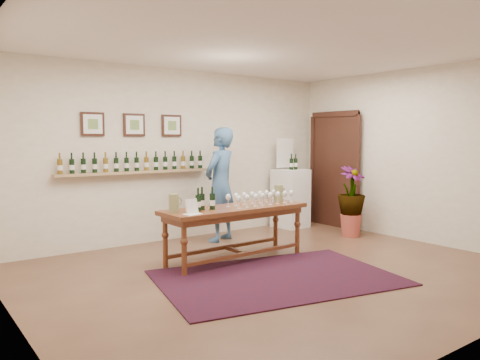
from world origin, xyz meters
TOP-DOWN VIEW (x-y plane):
  - ground at (0.00, 0.00)m, footprint 6.00×6.00m
  - room_shell at (2.11, 1.86)m, footprint 6.00×6.00m
  - rug at (-0.20, -0.21)m, footprint 3.11×2.40m
  - tasting_table at (-0.10, 0.77)m, footprint 2.10×0.70m
  - table_glasses at (0.26, 0.74)m, footprint 1.34×0.38m
  - table_bottles at (-0.61, 0.77)m, footprint 0.27×0.16m
  - pitcher_left at (-1.02, 0.82)m, footprint 0.15×0.15m
  - pitcher_right at (0.75, 0.85)m, footprint 0.18×0.18m
  - menu_card at (-0.90, 0.58)m, footprint 0.23×0.18m
  - display_pedestal at (2.17, 2.13)m, footprint 0.59×0.59m
  - pedestal_bottles at (2.18, 2.07)m, footprint 0.27×0.10m
  - info_sign at (2.18, 2.31)m, footprint 0.45×0.06m
  - potted_plant at (2.41, 0.87)m, footprint 0.56×0.56m
  - person at (0.43, 1.92)m, footprint 0.80×0.68m

SIDE VIEW (x-z plane):
  - ground at x=0.00m, z-range 0.00..0.00m
  - rug at x=-0.20m, z-range 0.00..0.01m
  - display_pedestal at x=2.17m, z-range 0.00..1.09m
  - potted_plant at x=2.41m, z-range 0.09..1.13m
  - tasting_table at x=-0.10m, z-range 0.26..1.00m
  - table_glasses at x=0.26m, z-range 0.74..0.93m
  - menu_card at x=-0.90m, z-range 0.74..0.93m
  - pitcher_left at x=-1.02m, z-range 0.74..0.98m
  - pitcher_right at x=0.75m, z-range 0.74..0.99m
  - table_bottles at x=-0.61m, z-range 0.74..1.02m
  - person at x=0.43m, z-range 0.00..1.85m
  - room_shell at x=2.11m, z-range -1.88..4.12m
  - pedestal_bottles at x=2.18m, z-range 1.09..1.36m
  - info_sign at x=2.18m, z-range 1.09..1.70m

